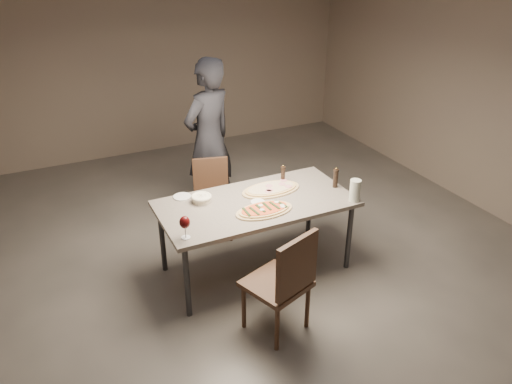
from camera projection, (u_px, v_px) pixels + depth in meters
name	position (u px, v px, depth m)	size (l,w,h in m)	color
room	(256.00, 136.00, 4.32)	(7.00, 7.00, 7.00)	#5B554E
dining_table	(256.00, 207.00, 4.64)	(1.80, 0.90, 0.75)	slate
zucchini_pizza	(264.00, 210.00, 4.44)	(0.54, 0.30, 0.05)	tan
ham_pizza	(271.00, 189.00, 4.81)	(0.59, 0.33, 0.04)	tan
bread_basket	(201.00, 198.00, 4.59)	(0.19, 0.19, 0.07)	#FAEECB
oil_dish	(258.00, 202.00, 4.59)	(0.13, 0.13, 0.02)	white
pepper_mill_left	(336.00, 178.00, 4.84)	(0.05, 0.05, 0.21)	black
pepper_mill_right	(283.00, 174.00, 4.95)	(0.05, 0.05, 0.19)	black
carafe	(355.00, 191.00, 4.58)	(0.10, 0.10, 0.21)	silver
wine_glass	(185.00, 223.00, 3.99)	(0.09, 0.09, 0.20)	silver
side_plate	(182.00, 197.00, 4.69)	(0.17, 0.17, 0.01)	white
chair_near	(285.00, 279.00, 3.91)	(0.58, 0.58, 0.96)	#442B1C
chair_far	(212.00, 193.00, 5.38)	(0.48, 0.48, 0.84)	#442B1C
diner	(209.00, 140.00, 5.56)	(0.67, 0.44, 1.84)	black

